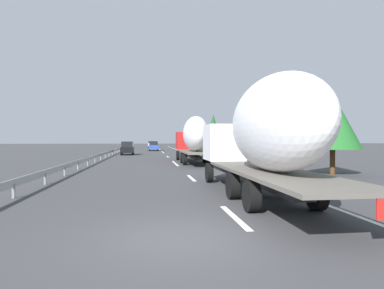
% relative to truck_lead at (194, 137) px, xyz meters
% --- Properties ---
extents(ground_plane, '(260.00, 260.00, 0.00)m').
position_rel_truck_lead_xyz_m(ground_plane, '(15.45, 3.60, -2.51)').
color(ground_plane, '#38383A').
extents(lane_stripe_0, '(3.20, 0.20, 0.01)m').
position_rel_truck_lead_xyz_m(lane_stripe_0, '(-22.55, 1.80, -2.50)').
color(lane_stripe_0, white).
rests_on(lane_stripe_0, ground_plane).
extents(lane_stripe_1, '(3.20, 0.20, 0.01)m').
position_rel_truck_lead_xyz_m(lane_stripe_1, '(-12.37, 1.80, -2.50)').
color(lane_stripe_1, white).
rests_on(lane_stripe_1, ground_plane).
extents(lane_stripe_2, '(3.20, 0.20, 0.01)m').
position_rel_truck_lead_xyz_m(lane_stripe_2, '(-1.70, 1.80, -2.50)').
color(lane_stripe_2, white).
rests_on(lane_stripe_2, ground_plane).
extents(lane_stripe_3, '(3.20, 0.20, 0.01)m').
position_rel_truck_lead_xyz_m(lane_stripe_3, '(1.80, 1.80, -2.50)').
color(lane_stripe_3, white).
rests_on(lane_stripe_3, ground_plane).
extents(lane_stripe_4, '(3.20, 0.20, 0.01)m').
position_rel_truck_lead_xyz_m(lane_stripe_4, '(12.48, 1.80, -2.50)').
color(lane_stripe_4, white).
rests_on(lane_stripe_4, ground_plane).
extents(lane_stripe_5, '(3.20, 0.20, 0.01)m').
position_rel_truck_lead_xyz_m(lane_stripe_5, '(25.22, 1.80, -2.50)').
color(lane_stripe_5, white).
rests_on(lane_stripe_5, ground_plane).
extents(lane_stripe_6, '(3.20, 0.20, 0.01)m').
position_rel_truck_lead_xyz_m(lane_stripe_6, '(30.83, 1.80, -2.50)').
color(lane_stripe_6, white).
rests_on(lane_stripe_6, ground_plane).
extents(lane_stripe_7, '(3.20, 0.20, 0.01)m').
position_rel_truck_lead_xyz_m(lane_stripe_7, '(35.52, 1.80, -2.50)').
color(lane_stripe_7, white).
rests_on(lane_stripe_7, ground_plane).
extents(lane_stripe_8, '(3.20, 0.20, 0.01)m').
position_rel_truck_lead_xyz_m(lane_stripe_8, '(44.27, 1.80, -2.50)').
color(lane_stripe_8, white).
rests_on(lane_stripe_8, ground_plane).
extents(edge_line_right, '(110.00, 0.20, 0.01)m').
position_rel_truck_lead_xyz_m(edge_line_right, '(20.45, -1.90, -2.50)').
color(edge_line_right, white).
rests_on(edge_line_right, ground_plane).
extents(truck_lead, '(13.57, 2.55, 4.44)m').
position_rel_truck_lead_xyz_m(truck_lead, '(0.00, 0.00, 0.00)').
color(truck_lead, '#B21919').
rests_on(truck_lead, ground_plane).
extents(truck_trailing, '(14.04, 2.55, 4.56)m').
position_rel_truck_lead_xyz_m(truck_trailing, '(-19.82, 0.00, 0.07)').
color(truck_trailing, silver).
rests_on(truck_trailing, ground_plane).
extents(car_blue_sedan, '(4.79, 1.86, 1.90)m').
position_rel_truck_lead_xyz_m(car_blue_sedan, '(35.81, 3.31, -1.55)').
color(car_blue_sedan, '#28479E').
rests_on(car_blue_sedan, ground_plane).
extents(car_silver_hatch, '(4.27, 1.84, 1.79)m').
position_rel_truck_lead_xyz_m(car_silver_hatch, '(62.48, 3.51, -1.59)').
color(car_silver_hatch, '#ADB2B7').
rests_on(car_silver_hatch, ground_plane).
extents(car_black_suv, '(4.29, 1.82, 1.98)m').
position_rel_truck_lead_xyz_m(car_black_suv, '(18.55, 7.42, -1.53)').
color(car_black_suv, black).
rests_on(car_black_suv, ground_plane).
extents(road_sign, '(0.10, 0.90, 3.33)m').
position_rel_truck_lead_xyz_m(road_sign, '(20.70, -3.10, -0.21)').
color(road_sign, gray).
rests_on(road_sign, ground_plane).
extents(tree_0, '(3.28, 3.28, 7.53)m').
position_rel_truck_lead_xyz_m(tree_0, '(38.10, -9.29, 2.23)').
color(tree_0, '#472D19').
rests_on(tree_0, ground_plane).
extents(tree_1, '(3.66, 3.66, 6.20)m').
position_rel_truck_lead_xyz_m(tree_1, '(-3.72, -7.73, 1.26)').
color(tree_1, '#472D19').
rests_on(tree_1, ground_plane).
extents(tree_2, '(3.60, 3.60, 5.30)m').
position_rel_truck_lead_xyz_m(tree_2, '(-11.72, -7.55, 0.97)').
color(tree_2, '#472D19').
rests_on(tree_2, ground_plane).
extents(tree_3, '(3.24, 3.24, 6.69)m').
position_rel_truck_lead_xyz_m(tree_3, '(63.49, -6.86, 1.44)').
color(tree_3, '#472D19').
rests_on(tree_3, ground_plane).
extents(guardrail_median, '(94.00, 0.10, 0.76)m').
position_rel_truck_lead_xyz_m(guardrail_median, '(18.45, 9.60, -1.93)').
color(guardrail_median, '#9EA0A5').
rests_on(guardrail_median, ground_plane).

